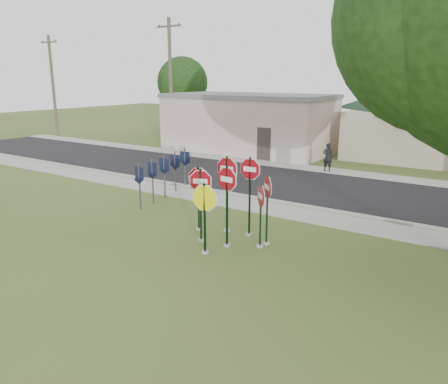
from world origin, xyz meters
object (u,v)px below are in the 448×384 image
Objects in this scene: utility_pole_near at (171,83)px; stop_sign_left at (201,195)px; stop_sign_yellow at (205,209)px; stop_sign_center at (227,195)px; pedestrian at (328,157)px.

stop_sign_left is at bearing -46.96° from utility_pole_near.
stop_sign_left reaches higher than stop_sign_yellow.
stop_sign_yellow is at bearing -46.87° from stop_sign_left.
stop_sign_center is at bearing 6.14° from stop_sign_left.
stop_sign_left is (-0.97, -0.10, -0.14)m from stop_sign_center.
stop_sign_center is at bearing 95.57° from pedestrian.
stop_sign_yellow is (-0.25, -0.87, -0.29)m from stop_sign_center.
stop_sign_center is at bearing 74.19° from stop_sign_yellow.
stop_sign_left is 1.59× the size of pedestrian.
stop_sign_yellow is 0.92× the size of stop_sign_left.
stop_sign_center is 1.17× the size of stop_sign_yellow.
stop_sign_center is 1.07× the size of stop_sign_left.
stop_sign_yellow is at bearing 94.14° from pedestrian.
utility_pole_near is at bearing 133.04° from stop_sign_left.
stop_sign_yellow is at bearing -46.96° from utility_pole_near.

